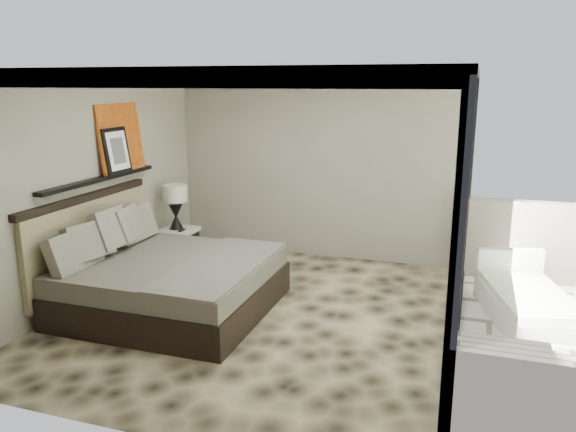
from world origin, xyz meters
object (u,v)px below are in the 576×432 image
(bed, at_px, (164,279))
(nightstand, at_px, (179,245))
(table_lamp, at_px, (175,201))
(lounger, at_px, (527,303))

(bed, relative_size, nightstand, 4.52)
(table_lamp, xyz_separation_m, lounger, (4.94, -0.64, -0.76))
(lounger, bearing_deg, bed, 178.97)
(nightstand, bearing_deg, bed, -89.82)
(bed, xyz_separation_m, nightstand, (-0.75, 1.68, -0.12))
(bed, bearing_deg, table_lamp, 114.73)
(nightstand, xyz_separation_m, lounger, (4.92, -0.65, -0.06))
(nightstand, distance_m, table_lamp, 0.70)
(table_lamp, bearing_deg, nightstand, 18.26)
(bed, height_order, nightstand, bed)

